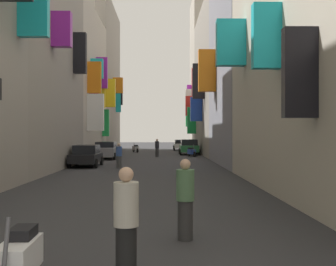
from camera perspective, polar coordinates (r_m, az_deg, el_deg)
The scene contains 19 objects.
ground_plane at distance 32.54m, azimuth -2.59°, elevation -3.92°, with size 140.00×140.00×0.00m, color #2D2D30.
building_left_mid_a at distance 28.80m, azimuth -19.54°, elevation 13.03°, with size 7.06×13.75×17.45m.
building_left_mid_b at distance 37.74m, azimuth -14.68°, elevation 7.56°, with size 7.34×5.75×14.39m.
building_left_mid_c at distance 44.31m, azimuth -12.55°, elevation 5.77°, with size 7.35×7.95×13.35m.
building_left_far at distance 55.94m, azimuth -10.12°, elevation 6.97°, with size 7.22×15.30×18.00m.
building_right_mid_b at distance 32.09m, azimuth 11.94°, elevation 9.91°, with size 7.27×12.10×15.50m.
building_right_mid_c at distance 46.04m, azimuth 7.98°, elevation 6.57°, with size 7.17×16.64×14.98m.
building_right_far at distance 58.91m, azimuth 6.08°, elevation 7.59°, with size 7.00×8.92×20.00m.
parked_car_black at distance 29.55m, azimuth -10.62°, elevation -2.87°, with size 1.87×4.02×1.43m.
parked_car_grey at distance 37.78m, azimuth -8.11°, elevation -2.19°, with size 1.95×4.18×1.47m.
parked_car_green at distance 44.88m, azimuth 2.75°, elevation -1.80°, with size 1.99×3.94×1.56m.
parked_car_white at distance 56.21m, azimuth 1.70°, elevation -1.51°, with size 1.94×4.48×1.34m.
scooter_white at distance 6.86m, azimuth -18.87°, elevation -15.05°, with size 0.48×1.87×1.13m.
scooter_silver at distance 49.98m, azimuth -4.26°, elevation -2.00°, with size 0.84×1.81×1.13m.
scooter_blue at distance 40.98m, azimuth 3.08°, elevation -2.45°, with size 0.77×1.70×1.13m.
pedestrian_crossing at distance 6.75m, azimuth -5.48°, elevation -11.78°, with size 0.53×0.53×1.73m.
pedestrian_near_left at distance 9.25m, azimuth 2.27°, elevation -8.67°, with size 0.40×0.40×1.70m.
pedestrian_near_right at distance 27.80m, azimuth -6.42°, elevation -2.98°, with size 0.51×0.51×1.58m.
pedestrian_mid_street at distance 40.59m, azimuth -1.44°, elevation -1.96°, with size 0.49×0.49×1.67m.
Camera 1 is at (1.04, -2.44, 2.25)m, focal length 46.71 mm.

